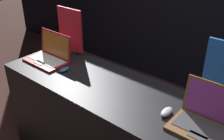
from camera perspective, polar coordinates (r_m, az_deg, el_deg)
The scene contains 6 objects.
display_counter at distance 2.28m, azimuth -0.07°, elevation -13.38°, with size 1.98×0.65×0.90m.
laptop_front at distance 2.46m, azimuth -13.42°, elevation 3.26°, with size 0.40×0.27×0.25m.
mouse_front at distance 2.27m, azimuth -10.32°, elevation 0.12°, with size 0.06×0.10×0.03m.
promo_stand_front at distance 2.56m, azimuth -9.06°, elevation 8.24°, with size 0.31×0.07×0.43m.
laptop_back at distance 1.69m, azimuth 20.05°, elevation -10.18°, with size 0.39×0.29×0.26m.
mouse_back at distance 1.76m, azimuth 11.81°, elevation -8.92°, with size 0.06×0.12×0.04m.
Camera 1 is at (1.10, -0.99, 1.95)m, focal length 42.00 mm.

